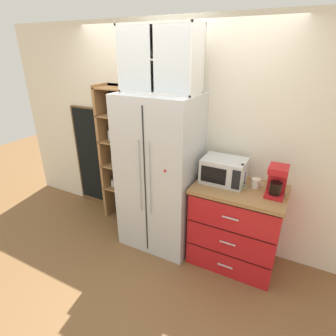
# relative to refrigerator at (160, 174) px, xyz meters

# --- Properties ---
(ground_plane) EXTENTS (10.73, 10.73, 0.00)m
(ground_plane) POSITION_rel_refrigerator_xyz_m (-0.00, -0.02, -0.91)
(ground_plane) COLOR brown
(wall_back_cream) EXTENTS (5.02, 0.10, 2.55)m
(wall_back_cream) POSITION_rel_refrigerator_xyz_m (-0.00, 0.38, 0.37)
(wall_back_cream) COLOR silver
(wall_back_cream) RESTS_ON ground
(refrigerator) EXTENTS (0.85, 0.68, 1.82)m
(refrigerator) POSITION_rel_refrigerator_xyz_m (0.00, 0.00, 0.00)
(refrigerator) COLOR silver
(refrigerator) RESTS_ON ground
(pantry_shelf_column) EXTENTS (0.55, 0.31, 1.84)m
(pantry_shelf_column) POSITION_rel_refrigerator_xyz_m (-0.72, 0.26, 0.03)
(pantry_shelf_column) COLOR brown
(pantry_shelf_column) RESTS_ON ground
(counter_cabinet) EXTENTS (0.93, 0.62, 0.93)m
(counter_cabinet) POSITION_rel_refrigerator_xyz_m (0.91, 0.04, -0.44)
(counter_cabinet) COLOR red
(counter_cabinet) RESTS_ON ground
(microwave) EXTENTS (0.44, 0.33, 0.26)m
(microwave) POSITION_rel_refrigerator_xyz_m (0.71, 0.08, 0.15)
(microwave) COLOR silver
(microwave) RESTS_ON counter_cabinet
(coffee_maker) EXTENTS (0.17, 0.20, 0.31)m
(coffee_maker) POSITION_rel_refrigerator_xyz_m (1.24, 0.04, 0.18)
(coffee_maker) COLOR red
(coffee_maker) RESTS_ON counter_cabinet
(mug_cream) EXTENTS (0.12, 0.09, 0.10)m
(mug_cream) POSITION_rel_refrigerator_xyz_m (1.05, 0.11, 0.07)
(mug_cream) COLOR silver
(mug_cream) RESTS_ON counter_cabinet
(mug_sage) EXTENTS (0.11, 0.07, 0.09)m
(mug_sage) POSITION_rel_refrigerator_xyz_m (0.91, -0.02, 0.07)
(mug_sage) COLOR #8CA37F
(mug_sage) RESTS_ON counter_cabinet
(bottle_cobalt) EXTENTS (0.06, 0.06, 0.24)m
(bottle_cobalt) POSITION_rel_refrigerator_xyz_m (0.91, 0.08, 0.13)
(bottle_cobalt) COLOR navy
(bottle_cobalt) RESTS_ON counter_cabinet
(bottle_clear) EXTENTS (0.07, 0.07, 0.27)m
(bottle_clear) POSITION_rel_refrigerator_xyz_m (0.91, 0.02, 0.14)
(bottle_clear) COLOR silver
(bottle_clear) RESTS_ON counter_cabinet
(upper_cabinet) EXTENTS (0.81, 0.32, 0.63)m
(upper_cabinet) POSITION_rel_refrigerator_xyz_m (-0.00, 0.05, 1.22)
(upper_cabinet) COLOR silver
(upper_cabinet) RESTS_ON refrigerator
(chalkboard_menu) EXTENTS (0.60, 0.04, 1.50)m
(chalkboard_menu) POSITION_rel_refrigerator_xyz_m (-1.31, 0.30, -0.15)
(chalkboard_menu) COLOR brown
(chalkboard_menu) RESTS_ON ground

